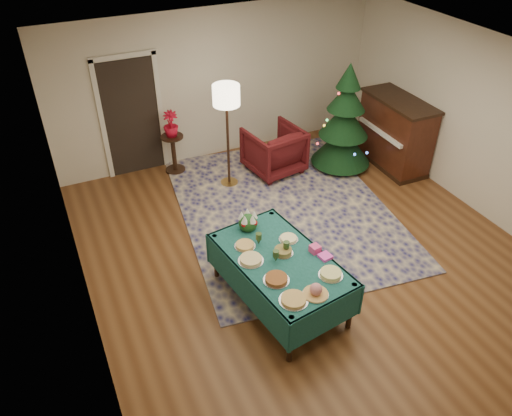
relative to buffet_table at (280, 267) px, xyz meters
name	(u,v)px	position (x,y,z in m)	size (l,w,h in m)	color
room_shell	(320,179)	(0.80, 0.49, 0.78)	(7.00, 7.00, 7.00)	#593319
doorway	(131,115)	(-0.80, 3.97, 0.53)	(1.08, 0.04, 2.16)	black
rug	(284,209)	(1.00, 1.76, -0.56)	(3.20, 4.20, 0.02)	#161654
buffet_table	(280,267)	(0.00, 0.00, 0.00)	(1.32, 1.96, 0.71)	black
platter_0	(294,300)	(-0.19, -0.68, 0.16)	(0.33, 0.33, 0.04)	silver
platter_1	(316,291)	(0.08, -0.70, 0.20)	(0.29, 0.29, 0.15)	silver
platter_2	(331,274)	(0.39, -0.51, 0.17)	(0.29, 0.29, 0.06)	silver
platter_3	(276,279)	(-0.22, -0.32, 0.16)	(0.31, 0.31, 0.05)	silver
platter_4	(251,260)	(-0.34, 0.11, 0.16)	(0.31, 0.31, 0.05)	silver
platter_5	(283,251)	(0.08, 0.07, 0.17)	(0.25, 0.25, 0.07)	silver
platter_6	(288,239)	(0.26, 0.28, 0.16)	(0.25, 0.25, 0.04)	silver
platter_7	(245,245)	(-0.29, 0.39, 0.16)	(0.27, 0.27, 0.04)	silver
goblet_0	(259,239)	(-0.12, 0.36, 0.23)	(0.08, 0.08, 0.17)	#2D471E
goblet_1	(286,247)	(0.12, 0.07, 0.23)	(0.08, 0.08, 0.17)	#2D471E
goblet_2	(276,256)	(-0.08, -0.02, 0.23)	(0.08, 0.08, 0.17)	#2D471E
napkin_stack	(325,256)	(0.50, -0.21, 0.16)	(0.14, 0.14, 0.04)	#FB45CB
gift_box	(315,249)	(0.44, -0.07, 0.19)	(0.11, 0.11, 0.09)	#ED418A
centerpiece	(248,221)	(-0.11, 0.70, 0.27)	(0.26, 0.26, 0.29)	#1E4C1E
armchair	(274,148)	(1.40, 2.93, -0.11)	(0.89, 0.83, 0.92)	#4C1013
floor_lamp	(226,102)	(0.51, 2.87, 0.95)	(0.43, 0.43, 1.79)	#A57F3F
side_table	(174,154)	(-0.22, 3.68, -0.23)	(0.39, 0.39, 0.70)	black
potted_plant	(171,129)	(-0.22, 3.68, 0.26)	(0.26, 0.46, 0.26)	red
christmas_tree	(344,122)	(2.59, 2.57, 0.30)	(1.41, 1.41, 1.94)	black
piano	(395,133)	(3.47, 2.23, 0.05)	(0.72, 1.48, 1.27)	black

